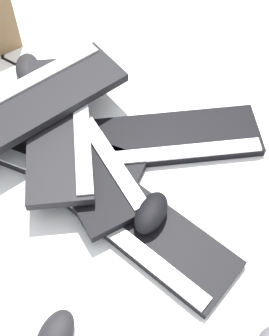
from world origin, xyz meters
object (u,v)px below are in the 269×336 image
object	(u,v)px
keyboard_0	(144,229)
keyboard_1	(173,138)
keyboard_5	(38,100)
mouse_4	(55,336)
keyboard_3	(80,153)
keyboard_2	(55,155)
mouse_3	(151,213)
mouse_2	(27,68)
keyboard_4	(60,126)

from	to	relation	value
keyboard_0	keyboard_1	xyz separation A→B (m)	(-0.24, 0.11, 0.00)
keyboard_5	mouse_4	size ratio (longest dim) A/B	4.15
keyboard_3	keyboard_5	xyz separation A→B (m)	(-0.13, -0.09, 0.06)
keyboard_1	keyboard_2	distance (m)	0.30
keyboard_0	mouse_3	xyz separation A→B (m)	(-0.02, 0.02, 0.04)
keyboard_3	mouse_2	xyz separation A→B (m)	(-0.33, -0.12, -0.02)
keyboard_2	mouse_4	size ratio (longest dim) A/B	4.13
keyboard_1	keyboard_4	size ratio (longest dim) A/B	1.00
keyboard_2	keyboard_3	distance (m)	0.07
keyboard_5	keyboard_4	bearing A→B (deg)	35.86
mouse_4	keyboard_3	bearing A→B (deg)	-160.80
keyboard_3	mouse_4	world-z (taller)	keyboard_3
keyboard_1	keyboard_5	xyz separation A→B (m)	(-0.10, -0.32, 0.09)
keyboard_0	mouse_4	size ratio (longest dim) A/B	3.91
keyboard_3	mouse_2	bearing A→B (deg)	-159.59
keyboard_0	keyboard_1	distance (m)	0.27
mouse_2	mouse_3	distance (m)	0.59
mouse_3	mouse_4	size ratio (longest dim) A/B	1.00
keyboard_5	mouse_4	bearing A→B (deg)	0.17
keyboard_1	mouse_2	distance (m)	0.47
keyboard_0	mouse_2	size ratio (longest dim) A/B	3.91
keyboard_2	mouse_2	xyz separation A→B (m)	(-0.31, -0.06, 0.01)
mouse_4	keyboard_1	bearing A→B (deg)	174.84
mouse_2	keyboard_4	bearing A→B (deg)	17.84
keyboard_3	keyboard_2	bearing A→B (deg)	-110.13
mouse_2	mouse_4	bearing A→B (deg)	3.22
keyboard_1	mouse_4	bearing A→B (deg)	-35.84
keyboard_4	mouse_2	world-z (taller)	keyboard_4
keyboard_5	mouse_4	xyz separation A→B (m)	(0.55, 0.00, -0.08)
keyboard_1	mouse_3	distance (m)	0.24
keyboard_0	keyboard_1	size ratio (longest dim) A/B	0.97
keyboard_4	mouse_3	xyz separation A→B (m)	(0.25, 0.18, -0.02)
keyboard_3	mouse_3	world-z (taller)	mouse_3
keyboard_0	keyboard_2	size ratio (longest dim) A/B	0.95
keyboard_3	mouse_3	bearing A→B (deg)	37.53
keyboard_2	mouse_3	xyz separation A→B (m)	(0.21, 0.21, 0.04)
keyboard_1	keyboard_4	distance (m)	0.29
keyboard_3	keyboard_4	xyz separation A→B (m)	(-0.07, -0.04, 0.03)
keyboard_0	keyboard_4	xyz separation A→B (m)	(-0.27, -0.17, 0.06)
keyboard_3	mouse_4	size ratio (longest dim) A/B	4.22
keyboard_4	mouse_3	size ratio (longest dim) A/B	4.05
keyboard_2	keyboard_5	size ratio (longest dim) A/B	1.00
keyboard_4	keyboard_5	xyz separation A→B (m)	(-0.06, -0.05, 0.03)
mouse_2	mouse_4	xyz separation A→B (m)	(0.75, 0.04, 0.00)
keyboard_0	mouse_2	xyz separation A→B (m)	(-0.54, -0.25, 0.01)
keyboard_3	mouse_4	bearing A→B (deg)	-11.47
keyboard_2	keyboard_5	bearing A→B (deg)	-167.97
keyboard_2	mouse_3	bearing A→B (deg)	44.48
keyboard_4	mouse_2	bearing A→B (deg)	-162.35
keyboard_3	keyboard_5	size ratio (longest dim) A/B	1.02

